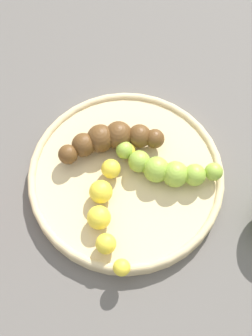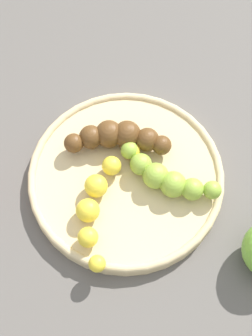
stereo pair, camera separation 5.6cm
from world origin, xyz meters
name	(u,v)px [view 1 (the left image)]	position (x,y,z in m)	size (l,w,h in m)	color
ground_plane	(126,181)	(0.00, 0.00, 0.00)	(2.40, 2.40, 0.00)	#56514C
fruit_bowl	(126,177)	(0.00, 0.00, 0.01)	(0.25, 0.25, 0.02)	#D1B784
banana_green	(167,169)	(0.05, 0.02, 0.04)	(0.14, 0.05, 0.03)	#8CAD38
banana_overripe	(110,139)	(-0.03, 0.03, 0.04)	(0.12, 0.08, 0.04)	#593819
banana_yellow	(107,205)	(0.00, -0.05, 0.03)	(0.08, 0.16, 0.03)	yellow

